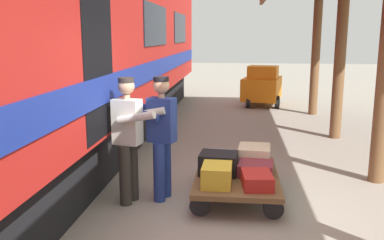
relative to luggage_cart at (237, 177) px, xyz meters
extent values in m
plane|color=gray|center=(-0.19, 0.57, -0.28)|extent=(60.00, 60.00, 0.00)
cylinder|color=brown|center=(-2.17, -6.63, 1.42)|extent=(0.24, 0.24, 3.40)
cylinder|color=brown|center=(-2.17, -3.75, 1.42)|extent=(0.24, 0.24, 3.40)
cube|color=navy|center=(1.73, 0.57, 1.27)|extent=(0.03, 21.18, 0.36)
cube|color=black|center=(1.73, -6.99, 2.17)|extent=(0.02, 2.38, 0.84)
cube|color=black|center=(1.73, -3.21, 2.17)|extent=(0.02, 2.38, 0.84)
cube|color=black|center=(1.79, 0.57, 1.67)|extent=(0.12, 1.10, 2.00)
cube|color=brown|center=(0.00, 0.00, 0.01)|extent=(1.14, 1.77, 0.07)
cylinder|color=black|center=(-0.46, 0.71, -0.15)|extent=(0.26, 0.05, 0.26)
cylinder|color=black|center=(0.46, 0.71, -0.15)|extent=(0.26, 0.05, 0.26)
cylinder|color=black|center=(-0.46, -0.71, -0.15)|extent=(0.26, 0.05, 0.26)
cylinder|color=black|center=(0.46, -0.71, -0.15)|extent=(0.26, 0.05, 0.26)
cube|color=black|center=(0.26, 0.00, 0.20)|extent=(0.55, 0.48, 0.29)
cube|color=#AD231E|center=(-0.26, 0.49, 0.14)|extent=(0.42, 0.55, 0.18)
cube|color=maroon|center=(-0.26, 0.00, 0.14)|extent=(0.52, 0.50, 0.17)
cube|color=#9EA0A5|center=(0.26, -0.49, 0.13)|extent=(0.39, 0.48, 0.16)
cube|color=gold|center=(0.26, 0.49, 0.19)|extent=(0.39, 0.49, 0.27)
cube|color=beige|center=(-0.26, -0.49, 0.19)|extent=(0.51, 0.56, 0.28)
cylinder|color=navy|center=(1.00, 0.09, 0.13)|extent=(0.16, 0.16, 0.82)
cylinder|color=navy|center=(1.05, 0.28, 0.13)|extent=(0.16, 0.16, 0.82)
cube|color=navy|center=(1.02, 0.19, 0.84)|extent=(0.41, 0.31, 0.60)
cylinder|color=tan|center=(1.02, 0.19, 1.17)|extent=(0.09, 0.09, 0.06)
sphere|color=tan|center=(1.02, 0.19, 1.31)|extent=(0.22, 0.22, 0.22)
cylinder|color=black|center=(1.02, 0.19, 1.39)|extent=(0.21, 0.21, 0.06)
cylinder|color=navy|center=(1.19, -0.03, 0.94)|extent=(0.54, 0.24, 0.21)
cylinder|color=navy|center=(1.28, 0.28, 0.94)|extent=(0.54, 0.24, 0.21)
cylinder|color=#332D28|center=(1.48, 0.45, 0.13)|extent=(0.16, 0.16, 0.82)
cylinder|color=#332D28|center=(1.43, 0.26, 0.13)|extent=(0.16, 0.16, 0.82)
cube|color=silver|center=(1.45, 0.36, 0.84)|extent=(0.40, 0.30, 0.60)
cylinder|color=tan|center=(1.45, 0.36, 1.17)|extent=(0.09, 0.09, 0.06)
sphere|color=tan|center=(1.45, 0.36, 1.31)|extent=(0.22, 0.22, 0.22)
cylinder|color=#332D28|center=(1.45, 0.36, 1.39)|extent=(0.21, 0.21, 0.06)
cylinder|color=silver|center=(1.28, 0.57, 0.94)|extent=(0.54, 0.23, 0.21)
cylinder|color=silver|center=(1.20, 0.26, 0.94)|extent=(0.54, 0.23, 0.21)
cube|color=orange|center=(-0.79, -8.12, 0.27)|extent=(1.42, 1.89, 0.70)
cube|color=orange|center=(-0.79, -7.77, 0.77)|extent=(1.02, 0.87, 0.50)
cylinder|color=black|center=(-1.24, -7.52, -0.08)|extent=(0.12, 0.40, 0.40)
cylinder|color=black|center=(-0.34, -7.52, -0.08)|extent=(0.12, 0.40, 0.40)
cylinder|color=black|center=(-1.24, -8.72, -0.08)|extent=(0.12, 0.40, 0.40)
cylinder|color=black|center=(-0.34, -8.72, -0.08)|extent=(0.12, 0.40, 0.40)
camera|label=1|loc=(0.03, 5.70, 1.96)|focal=39.57mm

